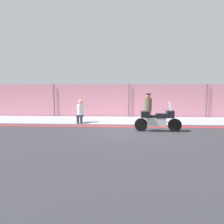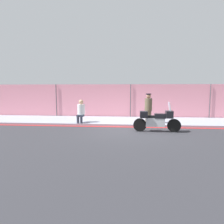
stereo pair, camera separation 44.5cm
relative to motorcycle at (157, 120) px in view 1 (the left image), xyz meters
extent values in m
plane|color=#2D2D33|center=(-1.23, 0.22, -0.57)|extent=(120.00, 120.00, 0.00)
cube|color=#8E93A3|center=(-1.23, 2.69, -0.51)|extent=(39.13, 3.14, 0.12)
cube|color=red|center=(-1.23, 1.04, -0.57)|extent=(39.13, 0.18, 0.01)
cube|color=pink|center=(-1.23, 4.35, 0.60)|extent=(37.17, 0.08, 2.35)
cylinder|color=#4C4C51|center=(-6.49, 4.25, 0.60)|extent=(0.05, 0.05, 2.35)
cylinder|color=#4C4C51|center=(-1.23, 4.25, 0.60)|extent=(0.05, 0.05, 2.35)
cylinder|color=#4C4C51|center=(4.04, 4.25, 0.60)|extent=(0.05, 0.05, 2.35)
cylinder|color=black|center=(0.82, -0.02, -0.26)|extent=(0.63, 0.15, 0.63)
cylinder|color=black|center=(-0.78, 0.02, -0.26)|extent=(0.63, 0.15, 0.63)
cube|color=silver|center=(-0.06, 0.00, -0.11)|extent=(0.89, 0.30, 0.42)
cube|color=black|center=(0.17, 0.00, 0.19)|extent=(0.53, 0.32, 0.22)
cube|color=black|center=(-0.15, 0.00, 0.15)|extent=(0.61, 0.29, 0.10)
cube|color=black|center=(0.58, -0.01, 0.27)|extent=(0.33, 0.48, 0.34)
cube|color=silver|center=(0.58, -0.01, 0.65)|extent=(0.11, 0.42, 0.42)
cube|color=black|center=(-0.60, 0.01, 0.25)|extent=(0.37, 0.51, 0.30)
cylinder|color=brown|center=(-0.23, 1.71, -0.10)|extent=(0.34, 0.34, 0.70)
cylinder|color=brown|center=(-0.23, 1.71, 0.60)|extent=(0.41, 0.41, 0.70)
sphere|color=#A37556|center=(-0.23, 1.71, 1.07)|extent=(0.25, 0.25, 0.25)
cylinder|color=black|center=(-0.23, 1.71, 1.18)|extent=(0.29, 0.29, 0.06)
cylinder|color=#2D3342|center=(-4.15, 1.24, -0.25)|extent=(0.14, 0.14, 0.41)
cylinder|color=#2D3342|center=(-3.95, 1.24, -0.25)|extent=(0.14, 0.14, 0.41)
cube|color=#2D3342|center=(-4.05, 1.45, -0.04)|extent=(0.36, 0.41, 0.10)
cylinder|color=white|center=(-4.05, 1.65, 0.30)|extent=(0.43, 0.43, 0.58)
sphere|color=tan|center=(-4.05, 1.65, 0.72)|extent=(0.26, 0.26, 0.26)
camera|label=1|loc=(-1.71, -9.56, 1.46)|focal=32.00mm
camera|label=2|loc=(-1.26, -9.53, 1.46)|focal=32.00mm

